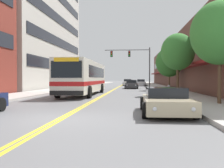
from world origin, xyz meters
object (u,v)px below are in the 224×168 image
at_px(traffic_signal_mast, 134,59).
at_px(street_tree_right_near, 220,33).
at_px(fire_hydrant, 169,89).
at_px(car_dark_grey_moving_second, 132,84).
at_px(car_beige_parked_right_foreground, 166,101).
at_px(car_silver_parked_right_mid, 141,83).
at_px(street_tree_right_far, 169,62).
at_px(car_white_moving_third, 128,83).
at_px(car_black_moving_lead, 130,82).
at_px(car_red_parked_left_far, 92,84).
at_px(street_tree_right_mid, 178,52).
at_px(car_champagne_parked_left_near, 84,85).
at_px(city_bus, 84,76).

relative_size(traffic_signal_mast, street_tree_right_near, 1.21).
bearing_deg(fire_hydrant, traffic_signal_mast, 101.32).
height_order(car_dark_grey_moving_second, street_tree_right_near, street_tree_right_near).
height_order(car_beige_parked_right_foreground, car_silver_parked_right_mid, car_silver_parked_right_mid).
relative_size(street_tree_right_far, fire_hydrant, 6.56).
bearing_deg(car_white_moving_third, car_silver_parked_right_mid, -35.69).
xyz_separation_m(traffic_signal_mast, street_tree_right_near, (4.87, -23.94, -0.40)).
bearing_deg(car_silver_parked_right_mid, car_beige_parked_right_foreground, -90.01).
bearing_deg(street_tree_right_near, car_black_moving_lead, 96.34).
height_order(car_dark_grey_moving_second, street_tree_right_far, street_tree_right_far).
distance_m(car_red_parked_left_far, street_tree_right_mid, 22.69).
xyz_separation_m(car_black_moving_lead, car_dark_grey_moving_second, (0.77, -29.26, 0.04)).
distance_m(car_white_moving_third, street_tree_right_far, 22.41).
height_order(car_champagne_parked_left_near, fire_hydrant, car_champagne_parked_left_near).
distance_m(car_beige_parked_right_foreground, traffic_signal_mast, 27.56).
bearing_deg(car_white_moving_third, city_bus, -96.21).
bearing_deg(car_white_moving_third, car_black_moving_lead, 89.01).
bearing_deg(car_champagne_parked_left_near, car_dark_grey_moving_second, 28.77).
distance_m(car_silver_parked_right_mid, traffic_signal_mast, 14.86).
bearing_deg(car_champagne_parked_left_near, street_tree_right_mid, -47.74).
bearing_deg(street_tree_right_mid, traffic_signal_mast, 104.62).
xyz_separation_m(car_dark_grey_moving_second, street_tree_right_near, (5.22, -24.65, 3.51)).
height_order(city_bus, car_red_parked_left_far, city_bus).
relative_size(car_black_moving_lead, street_tree_right_near, 0.83).
relative_size(car_silver_parked_right_mid, traffic_signal_mast, 0.66).
height_order(car_beige_parked_right_foreground, car_black_moving_lead, car_black_moving_lead).
bearing_deg(car_white_moving_third, car_red_parked_left_far, -115.28).
bearing_deg(traffic_signal_mast, car_black_moving_lead, 92.13).
bearing_deg(traffic_signal_mast, car_silver_parked_right_mid, 84.06).
height_order(car_black_moving_lead, car_white_moving_third, car_white_moving_third).
xyz_separation_m(car_beige_parked_right_foreground, fire_hydrant, (1.69, 11.43, 0.02)).
bearing_deg(car_silver_parked_right_mid, street_tree_right_near, -84.93).
height_order(car_champagne_parked_left_near, car_red_parked_left_far, car_champagne_parked_left_near).
bearing_deg(car_black_moving_lead, car_silver_parked_right_mid, -80.60).
distance_m(city_bus, fire_hydrant, 8.05).
bearing_deg(car_red_parked_left_far, street_tree_right_mid, -60.26).
bearing_deg(city_bus, street_tree_right_mid, -3.75).
bearing_deg(car_white_moving_third, street_tree_right_far, -74.24).
bearing_deg(car_black_moving_lead, city_bus, -94.62).
xyz_separation_m(car_silver_parked_right_mid, car_dark_grey_moving_second, (-1.83, -13.56, -0.02)).
distance_m(car_silver_parked_right_mid, car_dark_grey_moving_second, 13.69).
distance_m(car_champagne_parked_left_near, car_red_parked_left_far, 7.15).
bearing_deg(street_tree_right_far, car_black_moving_lead, 99.40).
xyz_separation_m(car_red_parked_left_far, car_black_moving_lead, (6.00, 25.87, 0.01)).
distance_m(car_champagne_parked_left_near, car_silver_parked_right_mid, 19.37).
bearing_deg(street_tree_right_far, car_red_parked_left_far, 142.18).
xyz_separation_m(car_dark_grey_moving_second, traffic_signal_mast, (0.34, -0.70, 3.90)).
distance_m(city_bus, car_white_moving_third, 31.31).
height_order(car_black_moving_lead, traffic_signal_mast, traffic_signal_mast).
distance_m(car_silver_parked_right_mid, car_black_moving_lead, 15.91).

